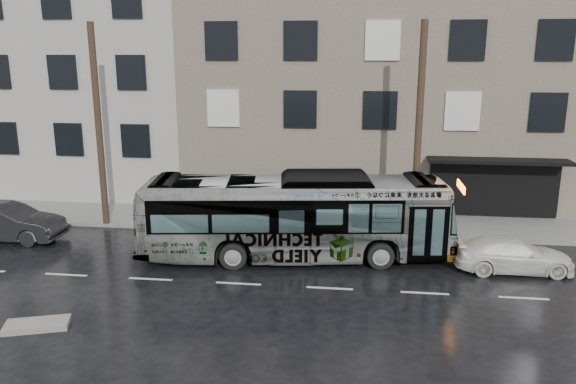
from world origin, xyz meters
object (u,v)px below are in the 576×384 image
(utility_pole_front, at_px, (418,132))
(white_sedan, at_px, (513,255))
(sign_post, at_px, (440,209))
(bus, at_px, (295,217))
(utility_pole_rear, at_px, (99,127))
(dark_sedan, at_px, (7,223))

(utility_pole_front, relative_size, white_sedan, 2.10)
(sign_post, bearing_deg, bus, -153.23)
(bus, bearing_deg, utility_pole_rear, 64.33)
(utility_pole_front, bearing_deg, utility_pole_rear, 180.00)
(utility_pole_rear, relative_size, bus, 0.75)
(utility_pole_rear, xyz_separation_m, sign_post, (15.10, 0.00, -3.30))
(sign_post, distance_m, dark_sedan, 18.58)
(bus, height_order, white_sedan, bus)
(white_sedan, bearing_deg, utility_pole_front, 42.40)
(utility_pole_rear, distance_m, sign_post, 15.46)
(sign_post, relative_size, dark_sedan, 0.50)
(utility_pole_front, height_order, sign_post, utility_pole_front)
(sign_post, relative_size, white_sedan, 0.56)
(sign_post, xyz_separation_m, dark_sedan, (-18.41, -2.45, -0.56))
(utility_pole_rear, height_order, dark_sedan, utility_pole_rear)
(bus, distance_m, dark_sedan, 12.53)
(white_sedan, height_order, dark_sedan, dark_sedan)
(utility_pole_front, height_order, utility_pole_rear, same)
(utility_pole_front, xyz_separation_m, sign_post, (1.10, 0.00, -3.30))
(utility_pole_rear, bearing_deg, white_sedan, -10.90)
(utility_pole_rear, relative_size, sign_post, 3.75)
(utility_pole_front, bearing_deg, bus, -148.23)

